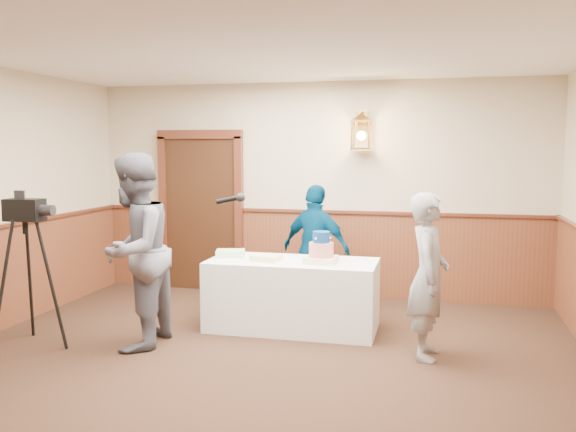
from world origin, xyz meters
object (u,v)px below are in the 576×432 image
Objects in this scene: display_table at (292,295)px; baker at (428,276)px; tv_camera_rig at (28,281)px; sheet_cake_green at (230,253)px; sheet_cake_yellow at (266,258)px; assistant_p at (316,249)px; interviewer at (134,251)px; tiered_cake at (321,251)px.

display_table is 1.59m from baker.
sheet_cake_green is at bearing 34.36° from tv_camera_rig.
assistant_p is at bearing 65.34° from sheet_cake_yellow.
assistant_p is at bearing 81.27° from display_table.
baker is at bearing 95.86° from interviewer.
assistant_p is (0.38, 0.83, -0.02)m from sheet_cake_yellow.
sheet_cake_yellow is 1.76m from baker.
sheet_cake_yellow is 0.94× the size of sheet_cake_green.
tv_camera_rig is (-2.10, -1.10, -0.12)m from sheet_cake_yellow.
baker is (1.10, -0.52, -0.11)m from tiered_cake.
sheet_cake_yellow is at bearing -177.07° from tiered_cake.
interviewer is at bearing -145.29° from display_table.
tiered_cake is 1.22m from baker.
tiered_cake is 0.22× the size of assistant_p.
display_table is 1.17× the size of baker.
tiered_cake is 0.84m from assistant_p.
display_table is 1.75m from interviewer.
tiered_cake reaches higher than sheet_cake_green.
sheet_cake_green is at bearing 161.27° from sheet_cake_yellow.
sheet_cake_green is 0.20× the size of baker.
assistant_p is (0.83, 0.68, -0.03)m from sheet_cake_green.
assistant_p is (-1.31, 1.32, -0.01)m from baker.
tv_camera_rig reaches higher than sheet_cake_green.
sheet_cake_green reaches higher than display_table.
tv_camera_rig reaches higher than sheet_cake_yellow.
display_table is at bearing 23.75° from tv_camera_rig.
sheet_cake_green is 1.20m from interviewer.
tv_camera_rig is at bearing -152.29° from sheet_cake_yellow.
tiered_cake is (0.32, -0.06, 0.50)m from display_table.
sheet_cake_yellow is 0.19× the size of baker.
tiered_cake is 0.22× the size of baker.
sheet_cake_green is 0.20× the size of assistant_p.
tiered_cake is at bearing -10.21° from display_table.
assistant_p is (1.47, 1.68, -0.19)m from interviewer.
tiered_cake reaches higher than display_table.
sheet_cake_yellow is 0.19× the size of assistant_p.
sheet_cake_green is 0.21× the size of tv_camera_rig.
assistant_p reaches higher than display_table.
sheet_cake_green reaches higher than sheet_cake_yellow.
baker reaches higher than tiered_cake.
display_table is at bearing 18.30° from sheet_cake_yellow.
baker reaches higher than tv_camera_rig.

